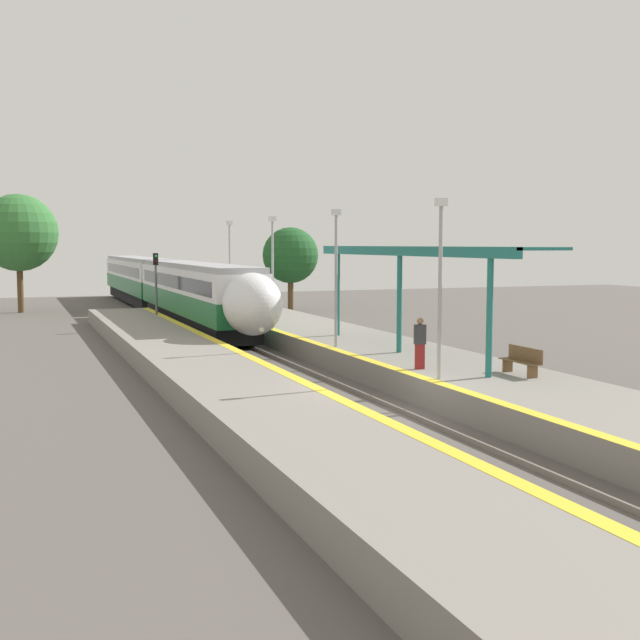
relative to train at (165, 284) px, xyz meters
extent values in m
plane|color=#56514C|center=(0.00, -35.42, -2.27)|extent=(120.00, 120.00, 0.00)
cube|color=slate|center=(-0.72, -35.42, -2.20)|extent=(0.08, 90.00, 0.15)
cube|color=slate|center=(0.72, -35.42, -2.20)|extent=(0.08, 90.00, 0.15)
cube|color=black|center=(0.00, -9.88, -1.62)|extent=(2.38, 20.09, 0.87)
cube|color=#196633|center=(0.00, -9.88, -0.73)|extent=(2.70, 21.83, 0.90)
cube|color=#196633|center=(0.00, -9.88, -0.13)|extent=(2.72, 21.83, 0.31)
cube|color=silver|center=(0.00, -9.88, 0.70)|extent=(2.70, 21.83, 1.36)
cube|color=black|center=(0.00, -9.88, 0.64)|extent=(2.73, 20.09, 0.75)
cube|color=#9E9EA3|center=(0.00, -9.88, 1.53)|extent=(2.43, 21.83, 0.30)
cylinder|color=black|center=(-0.72, -17.75, -1.82)|extent=(0.12, 0.91, 0.91)
cylinder|color=black|center=(0.72, -17.75, -1.82)|extent=(0.12, 0.91, 0.91)
cylinder|color=black|center=(-0.72, -15.55, -1.82)|extent=(0.12, 0.91, 0.91)
cylinder|color=black|center=(0.72, -15.55, -1.82)|extent=(0.12, 0.91, 0.91)
cylinder|color=black|center=(-0.72, -4.21, -1.82)|extent=(0.12, 0.91, 0.91)
cylinder|color=black|center=(0.72, -4.21, -1.82)|extent=(0.12, 0.91, 0.91)
cylinder|color=black|center=(-0.72, -2.01, -1.82)|extent=(0.12, 0.91, 0.91)
cylinder|color=black|center=(0.72, -2.01, -1.82)|extent=(0.12, 0.91, 0.91)
ellipsoid|color=silver|center=(0.00, -22.02, 0.10)|extent=(2.60, 3.66, 2.82)
ellipsoid|color=black|center=(0.00, -22.47, 0.56)|extent=(1.89, 2.14, 1.43)
sphere|color=#F9F4CC|center=(0.00, -23.39, -0.93)|extent=(0.24, 0.24, 0.24)
cube|color=black|center=(0.00, 12.75, -1.62)|extent=(2.38, 20.09, 0.87)
cube|color=#196633|center=(0.00, 12.75, -0.73)|extent=(2.70, 21.83, 0.90)
cube|color=#196633|center=(0.00, 12.75, -0.13)|extent=(2.72, 21.83, 0.31)
cube|color=silver|center=(0.00, 12.75, 0.70)|extent=(2.70, 21.83, 1.36)
cube|color=black|center=(0.00, 12.75, 0.64)|extent=(2.73, 20.09, 0.75)
cube|color=#9E9EA3|center=(0.00, 12.75, 1.53)|extent=(2.43, 21.83, 0.30)
cylinder|color=black|center=(-0.72, 4.89, -1.82)|extent=(0.12, 0.91, 0.91)
cylinder|color=black|center=(0.72, 4.89, -1.82)|extent=(0.12, 0.91, 0.91)
cylinder|color=black|center=(-0.72, 7.09, -1.82)|extent=(0.12, 0.91, 0.91)
cylinder|color=black|center=(0.72, 7.09, -1.82)|extent=(0.12, 0.91, 0.91)
cylinder|color=black|center=(-0.72, 18.42, -1.82)|extent=(0.12, 0.91, 0.91)
cylinder|color=black|center=(0.72, 18.42, -1.82)|extent=(0.12, 0.91, 0.91)
cylinder|color=black|center=(-0.72, 20.62, -1.82)|extent=(0.12, 0.91, 0.91)
cylinder|color=black|center=(0.72, 20.62, -1.82)|extent=(0.12, 0.91, 0.91)
cube|color=gray|center=(4.13, -35.42, -1.83)|extent=(4.90, 64.00, 0.88)
cube|color=yellow|center=(1.88, -35.42, -1.38)|extent=(0.40, 64.00, 0.01)
cube|color=gray|center=(-3.60, -35.42, -1.83)|extent=(3.84, 64.00, 0.88)
cube|color=yellow|center=(-1.88, -35.42, -1.38)|extent=(0.40, 64.00, 0.01)
cube|color=brown|center=(5.02, -35.84, -1.18)|extent=(0.36, 0.06, 0.42)
cube|color=brown|center=(5.02, -34.49, -1.18)|extent=(0.36, 0.06, 0.42)
cube|color=brown|center=(5.02, -35.17, -0.95)|extent=(0.44, 1.79, 0.03)
cube|color=brown|center=(5.22, -35.17, -0.72)|extent=(0.04, 1.79, 0.44)
cube|color=maroon|center=(2.61, -32.93, -0.97)|extent=(0.28, 0.20, 0.83)
cube|color=#333338|center=(2.61, -32.93, -0.22)|extent=(0.36, 0.22, 0.66)
sphere|color=#936B4C|center=(2.61, -32.93, 0.22)|extent=(0.23, 0.23, 0.23)
cylinder|color=#59595E|center=(-2.07, -8.83, -0.36)|extent=(0.14, 0.14, 3.82)
cube|color=black|center=(-2.07, -8.83, 1.90)|extent=(0.28, 0.20, 0.70)
sphere|color=#1ED833|center=(-2.07, -8.94, 2.07)|extent=(0.14, 0.14, 0.14)
sphere|color=#330A0A|center=(-2.07, -8.94, 1.73)|extent=(0.14, 0.14, 0.14)
cylinder|color=#9E9EA3|center=(2.20, -34.95, 1.27)|extent=(0.12, 0.12, 5.31)
cube|color=silver|center=(2.20, -34.95, 4.04)|extent=(0.36, 0.20, 0.24)
cylinder|color=#9E9EA3|center=(2.20, -26.53, 1.27)|extent=(0.12, 0.12, 5.31)
cube|color=silver|center=(2.20, -26.53, 4.04)|extent=(0.36, 0.20, 0.24)
cylinder|color=#9E9EA3|center=(2.20, -18.11, 1.27)|extent=(0.12, 0.12, 5.31)
cube|color=silver|center=(2.20, -18.11, 4.04)|extent=(0.36, 0.20, 0.24)
cylinder|color=#9E9EA3|center=(2.20, -9.69, 1.27)|extent=(0.12, 0.12, 5.31)
cube|color=silver|center=(2.20, -9.69, 4.04)|extent=(0.36, 0.20, 0.24)
cylinder|color=#1E6B66|center=(3.84, -35.19, 0.51)|extent=(0.20, 0.20, 3.80)
cylinder|color=#1E6B66|center=(3.84, -28.96, 0.51)|extent=(0.20, 0.20, 3.80)
cylinder|color=#1E6B66|center=(3.84, -22.74, 0.51)|extent=(0.20, 0.20, 3.80)
cube|color=#1E6B66|center=(3.84, -28.96, 2.51)|extent=(0.24, 15.45, 0.36)
cube|color=#1E6B66|center=(4.74, -28.96, 2.63)|extent=(2.00, 15.45, 0.10)
cylinder|color=brown|center=(-9.46, 6.68, -0.46)|extent=(0.44, 0.44, 3.62)
sphere|color=#337033|center=(-9.46, 6.68, 3.62)|extent=(5.68, 5.68, 5.68)
cylinder|color=brown|center=(9.92, 1.57, -1.02)|extent=(0.44, 0.44, 2.50)
sphere|color=#1E5123|center=(9.92, 1.57, 1.94)|extent=(4.27, 4.27, 4.27)
camera|label=1|loc=(-10.03, -56.48, 2.77)|focal=45.00mm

